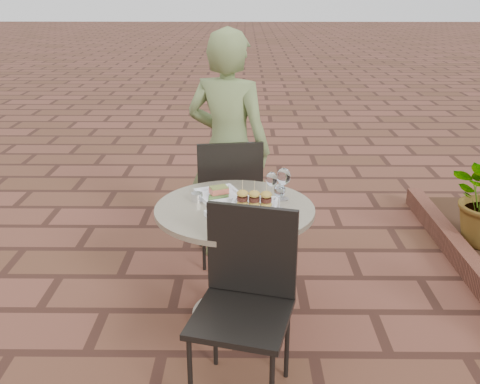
{
  "coord_description": "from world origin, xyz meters",
  "views": [
    {
      "loc": [
        0.04,
        -2.83,
        1.88
      ],
      "look_at": [
        0.01,
        -0.06,
        0.82
      ],
      "focal_mm": 40.0,
      "sensor_mm": 36.0,
      "label": 1
    }
  ],
  "objects_px": {
    "diner": "(229,150)",
    "plate_sliders": "(254,202)",
    "cafe_table": "(235,246)",
    "plate_tuna": "(235,217)",
    "plate_salmon": "(219,194)",
    "chair_far": "(229,192)",
    "chair_near": "(246,288)"
  },
  "relations": [
    {
      "from": "chair_near",
      "to": "plate_salmon",
      "type": "relative_size",
      "value": 2.99
    },
    {
      "from": "cafe_table",
      "to": "plate_sliders",
      "type": "relative_size",
      "value": 3.16
    },
    {
      "from": "chair_near",
      "to": "plate_tuna",
      "type": "relative_size",
      "value": 2.75
    },
    {
      "from": "cafe_table",
      "to": "plate_tuna",
      "type": "xyz_separation_m",
      "value": [
        0.0,
        -0.17,
        0.26
      ]
    },
    {
      "from": "chair_near",
      "to": "plate_tuna",
      "type": "height_order",
      "value": "chair_near"
    },
    {
      "from": "cafe_table",
      "to": "plate_salmon",
      "type": "distance_m",
      "value": 0.32
    },
    {
      "from": "diner",
      "to": "plate_sliders",
      "type": "xyz_separation_m",
      "value": [
        0.17,
        -0.83,
        -0.06
      ]
    },
    {
      "from": "diner",
      "to": "chair_near",
      "type": "bearing_deg",
      "value": 115.81
    },
    {
      "from": "chair_far",
      "to": "plate_salmon",
      "type": "bearing_deg",
      "value": 77.4
    },
    {
      "from": "cafe_table",
      "to": "plate_salmon",
      "type": "height_order",
      "value": "plate_salmon"
    },
    {
      "from": "chair_far",
      "to": "plate_tuna",
      "type": "height_order",
      "value": "chair_far"
    },
    {
      "from": "plate_salmon",
      "to": "diner",
      "type": "bearing_deg",
      "value": 86.73
    },
    {
      "from": "chair_near",
      "to": "plate_salmon",
      "type": "distance_m",
      "value": 0.77
    },
    {
      "from": "diner",
      "to": "plate_salmon",
      "type": "relative_size",
      "value": 5.31
    },
    {
      "from": "chair_far",
      "to": "diner",
      "type": "distance_m",
      "value": 0.29
    },
    {
      "from": "diner",
      "to": "plate_sliders",
      "type": "height_order",
      "value": "diner"
    },
    {
      "from": "diner",
      "to": "plate_salmon",
      "type": "xyz_separation_m",
      "value": [
        -0.04,
        -0.65,
        -0.08
      ]
    },
    {
      "from": "plate_tuna",
      "to": "diner",
      "type": "bearing_deg",
      "value": 93.57
    },
    {
      "from": "cafe_table",
      "to": "chair_far",
      "type": "distance_m",
      "value": 0.72
    },
    {
      "from": "diner",
      "to": "plate_sliders",
      "type": "bearing_deg",
      "value": 122.17
    },
    {
      "from": "plate_salmon",
      "to": "plate_tuna",
      "type": "distance_m",
      "value": 0.34
    },
    {
      "from": "chair_far",
      "to": "diner",
      "type": "height_order",
      "value": "diner"
    },
    {
      "from": "cafe_table",
      "to": "plate_tuna",
      "type": "bearing_deg",
      "value": -89.07
    },
    {
      "from": "plate_salmon",
      "to": "plate_tuna",
      "type": "xyz_separation_m",
      "value": [
        0.1,
        -0.32,
        -0.0
      ]
    },
    {
      "from": "diner",
      "to": "plate_tuna",
      "type": "xyz_separation_m",
      "value": [
        0.06,
        -0.98,
        -0.08
      ]
    },
    {
      "from": "chair_far",
      "to": "plate_sliders",
      "type": "bearing_deg",
      "value": 94.23
    },
    {
      "from": "cafe_table",
      "to": "plate_tuna",
      "type": "relative_size",
      "value": 2.66
    },
    {
      "from": "chair_far",
      "to": "plate_salmon",
      "type": "relative_size",
      "value": 2.99
    },
    {
      "from": "chair_near",
      "to": "diner",
      "type": "distance_m",
      "value": 1.41
    },
    {
      "from": "chair_far",
      "to": "plate_sliders",
      "type": "xyz_separation_m",
      "value": [
        0.17,
        -0.73,
        0.22
      ]
    },
    {
      "from": "cafe_table",
      "to": "diner",
      "type": "xyz_separation_m",
      "value": [
        -0.06,
        0.81,
        0.34
      ]
    },
    {
      "from": "chair_far",
      "to": "chair_near",
      "type": "relative_size",
      "value": 1.0
    }
  ]
}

